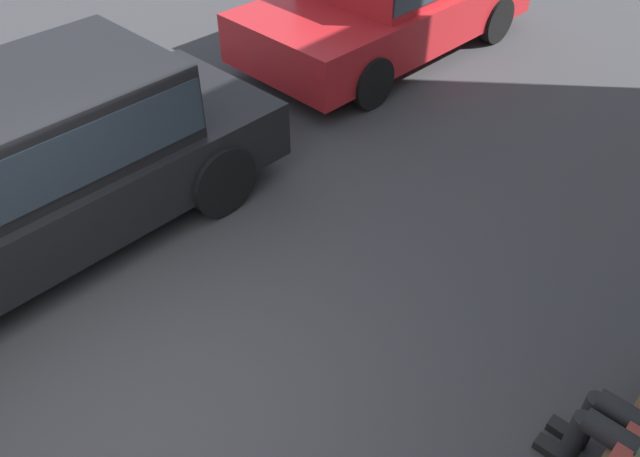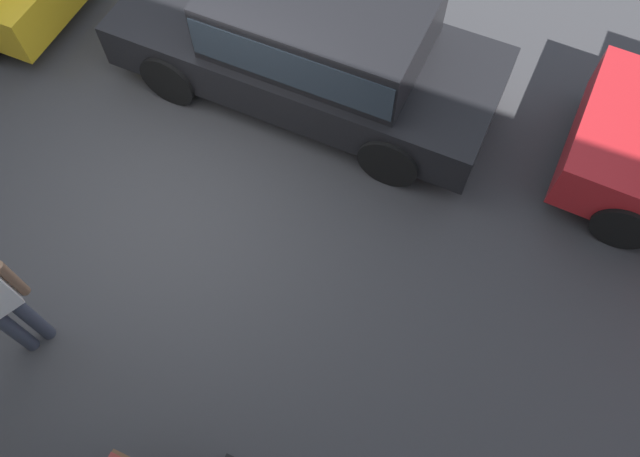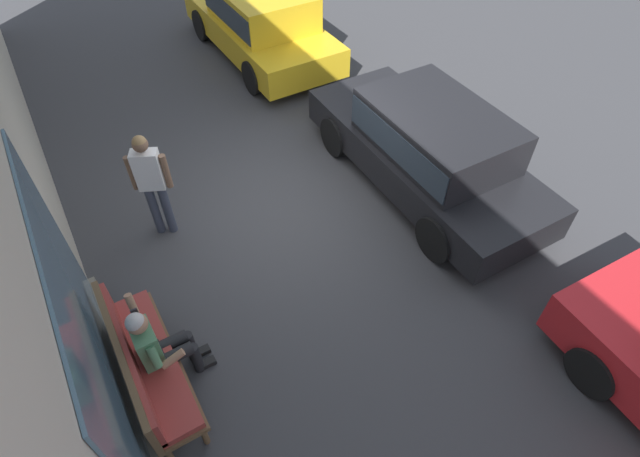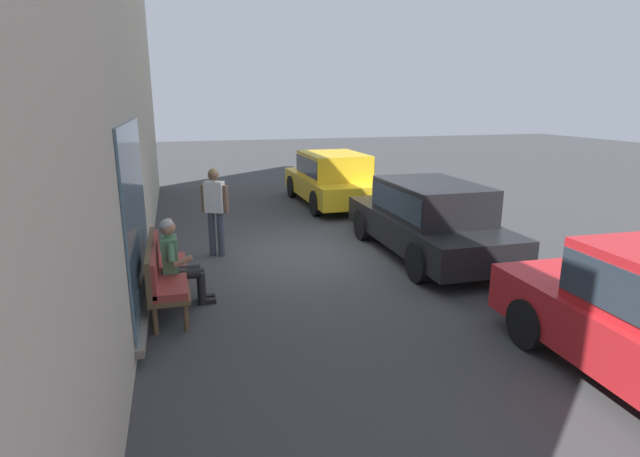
# 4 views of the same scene
# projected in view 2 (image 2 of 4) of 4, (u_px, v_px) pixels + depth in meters

# --- Properties ---
(ground_plane) EXTENTS (60.00, 60.00, 0.00)m
(ground_plane) POSITION_uv_depth(u_px,v_px,m) (179.00, 200.00, 6.87)
(ground_plane) COLOR #38383A
(parked_car_mid) EXTENTS (4.47, 1.87, 1.48)m
(parked_car_mid) POSITION_uv_depth(u_px,v_px,m) (312.00, 40.00, 6.90)
(parked_car_mid) COLOR black
(parked_car_mid) RESTS_ON ground_plane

